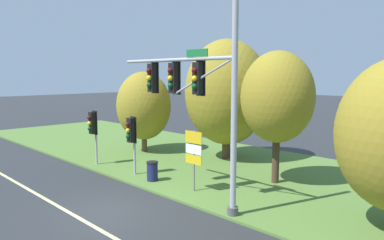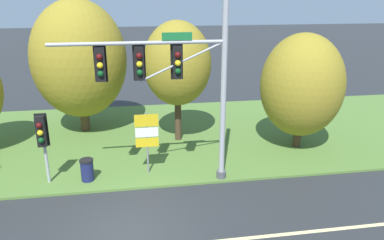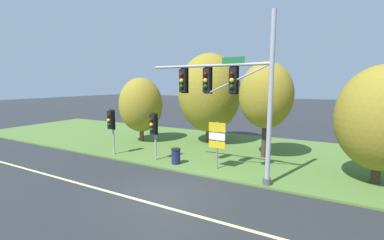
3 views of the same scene
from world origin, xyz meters
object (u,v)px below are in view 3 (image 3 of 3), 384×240
at_px(pedestrian_signal_further_along, 153,127).
at_px(tree_nearest_road, 141,105).
at_px(tree_behind_signpost, 266,95).
at_px(route_sign_post, 217,138).
at_px(tree_left_of_mast, 209,93).
at_px(trash_bin, 176,156).
at_px(traffic_signal_mast, 231,89).
at_px(pedestrian_signal_near_kerb, 111,122).
at_px(tree_mid_verge, 382,118).

relative_size(pedestrian_signal_further_along, tree_nearest_road, 0.57).
distance_m(pedestrian_signal_further_along, tree_behind_signpost, 7.30).
xyz_separation_m(route_sign_post, tree_left_of_mast, (-3.21, 5.92, 2.24)).
xyz_separation_m(pedestrian_signal_further_along, tree_behind_signpost, (5.80, 4.02, 1.88)).
relative_size(pedestrian_signal_further_along, tree_behind_signpost, 0.48).
distance_m(pedestrian_signal_further_along, tree_nearest_road, 5.93).
height_order(pedestrian_signal_further_along, trash_bin, pedestrian_signal_further_along).
bearing_deg(trash_bin, route_sign_post, 7.02).
distance_m(traffic_signal_mast, tree_left_of_mast, 8.13).
height_order(tree_left_of_mast, trash_bin, tree_left_of_mast).
bearing_deg(pedestrian_signal_further_along, tree_left_of_mast, 82.51).
distance_m(tree_nearest_road, tree_left_of_mast, 5.69).
height_order(tree_left_of_mast, tree_behind_signpost, tree_left_of_mast).
bearing_deg(pedestrian_signal_near_kerb, tree_mid_verge, 9.24).
bearing_deg(route_sign_post, trash_bin, -172.98).
relative_size(pedestrian_signal_near_kerb, tree_nearest_road, 0.58).
xyz_separation_m(route_sign_post, tree_mid_verge, (7.51, 1.75, 1.39)).
xyz_separation_m(tree_left_of_mast, trash_bin, (0.72, -6.22, -3.51)).
bearing_deg(tree_mid_verge, tree_left_of_mast, 158.77).
height_order(tree_behind_signpost, trash_bin, tree_behind_signpost).
bearing_deg(tree_behind_signpost, tree_nearest_road, -179.94).
relative_size(pedestrian_signal_near_kerb, tree_behind_signpost, 0.50).
bearing_deg(tree_left_of_mast, pedestrian_signal_near_kerb, -121.96).
distance_m(tree_nearest_road, trash_bin, 7.48).
bearing_deg(pedestrian_signal_further_along, trash_bin, 2.83).
bearing_deg(tree_left_of_mast, route_sign_post, -61.49).
height_order(tree_nearest_road, tree_behind_signpost, tree_behind_signpost).
bearing_deg(pedestrian_signal_further_along, route_sign_post, 5.42).
bearing_deg(pedestrian_signal_further_along, tree_nearest_road, 136.89).
xyz_separation_m(pedestrian_signal_near_kerb, tree_nearest_road, (-1.01, 4.29, 0.81)).
distance_m(pedestrian_signal_further_along, tree_mid_verge, 11.79).
height_order(pedestrian_signal_near_kerb, tree_nearest_road, tree_nearest_road).
height_order(route_sign_post, trash_bin, route_sign_post).
height_order(pedestrian_signal_further_along, tree_left_of_mast, tree_left_of_mast).
bearing_deg(tree_left_of_mast, tree_behind_signpost, -24.63).
relative_size(tree_left_of_mast, tree_mid_verge, 1.27).
bearing_deg(tree_nearest_road, route_sign_post, -23.54).
bearing_deg(tree_nearest_road, tree_behind_signpost, 0.06).
height_order(traffic_signal_mast, pedestrian_signal_near_kerb, traffic_signal_mast).
bearing_deg(tree_left_of_mast, traffic_signal_mast, -57.97).
xyz_separation_m(tree_left_of_mast, tree_mid_verge, (10.72, -4.17, -0.85)).
bearing_deg(traffic_signal_mast, pedestrian_signal_near_kerb, 177.95).
xyz_separation_m(tree_nearest_road, tree_mid_verge, (15.84, -1.88, 0.14)).
bearing_deg(tree_mid_verge, route_sign_post, -166.87).
xyz_separation_m(tree_behind_signpost, trash_bin, (-4.25, -3.95, -3.53)).
height_order(traffic_signal_mast, trash_bin, traffic_signal_mast).
distance_m(pedestrian_signal_near_kerb, tree_mid_verge, 15.05).
relative_size(route_sign_post, tree_mid_verge, 0.48).
height_order(tree_left_of_mast, tree_mid_verge, tree_left_of_mast).
relative_size(tree_nearest_road, trash_bin, 5.61).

